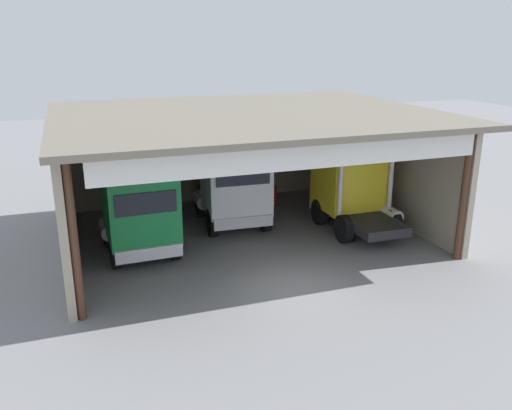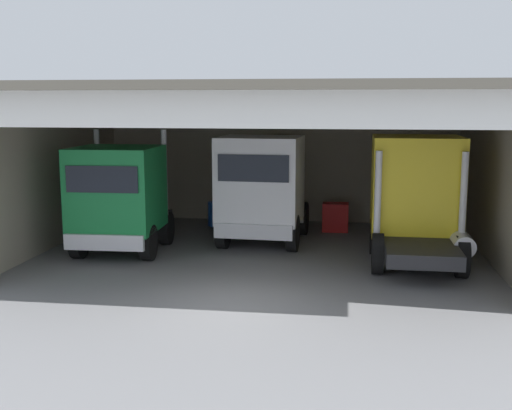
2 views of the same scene
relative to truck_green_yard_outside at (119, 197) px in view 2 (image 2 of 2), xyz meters
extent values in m
plane|color=slate|center=(4.18, -4.14, -1.72)|extent=(80.00, 80.00, 0.00)
cube|color=#9E937F|center=(4.18, 6.08, 0.65)|extent=(13.33, 0.24, 4.75)
cube|color=#9E937F|center=(-2.48, 0.97, 0.65)|extent=(0.24, 10.21, 4.75)
cube|color=#9E937F|center=(10.85, 0.97, 0.65)|extent=(0.24, 10.21, 4.75)
cube|color=#6E6759|center=(4.18, 0.46, 3.13)|extent=(13.93, 11.23, 0.20)
cube|color=white|center=(4.18, -4.54, 2.68)|extent=(11.99, 0.12, 0.90)
cube|color=#197F3D|center=(0.03, -0.22, 0.27)|extent=(2.45, 2.51, 2.45)
cube|color=black|center=(0.07, -1.46, 0.70)|extent=(2.02, 0.13, 0.73)
cube|color=silver|center=(0.07, -1.49, -1.05)|extent=(2.26, 0.23, 0.44)
cube|color=#232326|center=(-0.02, 1.35, -1.02)|extent=(1.87, 2.92, 0.36)
cylinder|color=silver|center=(1.05, 1.18, 0.37)|extent=(0.18, 0.18, 3.14)
cylinder|color=silver|center=(-1.08, 1.11, 0.37)|extent=(0.18, 0.18, 3.14)
cylinder|color=silver|center=(-1.08, 1.02, -0.90)|extent=(0.60, 1.22, 0.56)
cylinder|color=black|center=(1.08, -0.68, -1.20)|extent=(0.33, 1.05, 1.04)
cylinder|color=black|center=(-0.99, -0.74, -1.20)|extent=(0.33, 1.05, 1.04)
cylinder|color=black|center=(1.01, 1.38, -1.20)|extent=(0.33, 1.05, 1.04)
cylinder|color=black|center=(-1.06, 1.32, -1.20)|extent=(0.33, 1.05, 1.04)
cube|color=white|center=(4.04, 1.48, 0.41)|extent=(2.59, 2.40, 2.64)
cube|color=black|center=(3.98, 0.32, 0.87)|extent=(2.11, 0.17, 0.79)
cube|color=silver|center=(3.97, 0.29, -1.01)|extent=(2.36, 0.28, 0.44)
cube|color=#232326|center=(4.14, 3.53, -0.98)|extent=(2.05, 3.83, 0.36)
cylinder|color=silver|center=(5.22, 2.71, 0.12)|extent=(0.18, 0.18, 2.54)
cylinder|color=silver|center=(2.99, 2.82, 0.12)|extent=(0.18, 0.18, 2.54)
cylinder|color=silver|center=(3.01, 3.29, -0.86)|extent=(0.62, 1.23, 0.56)
cylinder|color=black|center=(5.10, 0.97, -1.16)|extent=(0.36, 1.15, 1.13)
cylinder|color=black|center=(2.92, 1.08, -1.16)|extent=(0.36, 1.15, 1.13)
cylinder|color=black|center=(5.23, 3.47, -1.16)|extent=(0.36, 1.15, 1.13)
cylinder|color=black|center=(3.05, 3.59, -1.16)|extent=(0.36, 1.15, 1.13)
cube|color=yellow|center=(8.62, 0.48, 0.45)|extent=(2.47, 2.41, 2.76)
cube|color=black|center=(8.64, 1.68, 0.93)|extent=(2.07, 0.09, 0.83)
cube|color=silver|center=(8.64, 1.71, -1.03)|extent=(2.32, 0.19, 0.44)
cube|color=#232326|center=(8.59, -1.25, -1.00)|extent=(1.88, 3.16, 0.36)
cylinder|color=silver|center=(7.50, -0.84, 0.17)|extent=(0.18, 0.18, 2.69)
cylinder|color=silver|center=(9.70, -0.87, 0.17)|extent=(0.18, 0.18, 2.69)
cylinder|color=silver|center=(9.70, -0.96, -0.88)|extent=(0.58, 1.21, 0.56)
cylinder|color=black|center=(7.56, 0.97, -1.18)|extent=(0.32, 1.09, 1.09)
cylinder|color=black|center=(9.70, 0.94, -1.18)|extent=(0.32, 1.09, 1.09)
cylinder|color=black|center=(7.52, -1.23, -1.18)|extent=(0.32, 1.09, 1.09)
cylinder|color=black|center=(9.66, -1.26, -1.18)|extent=(0.32, 1.09, 1.09)
cylinder|color=#194CB2|center=(1.96, 4.62, -1.28)|extent=(0.58, 0.58, 0.88)
cube|color=red|center=(6.33, 4.21, -1.22)|extent=(0.90, 0.60, 1.00)
camera|label=1|loc=(-2.06, -18.33, 5.98)|focal=37.65mm
camera|label=2|loc=(6.61, -17.65, 2.77)|focal=44.06mm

